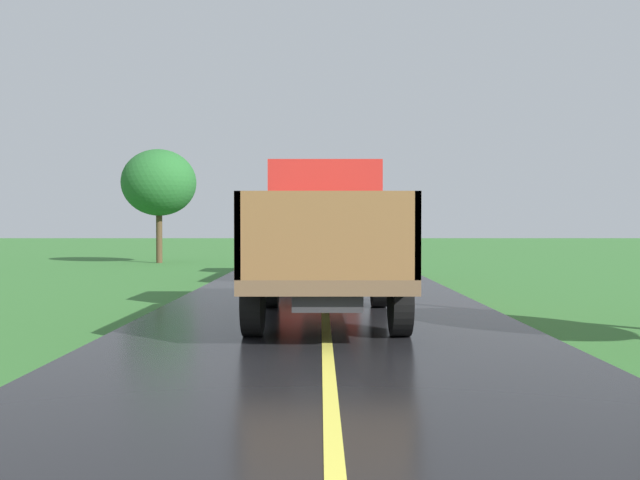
{
  "coord_description": "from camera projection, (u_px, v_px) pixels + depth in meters",
  "views": [
    {
      "loc": [
        -0.09,
        0.1,
        1.63
      ],
      "look_at": [
        -0.07,
        12.06,
        1.4
      ],
      "focal_mm": 36.62,
      "sensor_mm": 36.0,
      "label": 1
    }
  ],
  "objects": [
    {
      "name": "banana_truck_near",
      "position": [
        326.0,
        237.0,
        11.74
      ],
      "size": [
        2.38,
        5.82,
        2.8
      ],
      "color": "#2D2D30",
      "rests_on": "road_surface"
    },
    {
      "name": "banana_truck_far",
      "position": [
        316.0,
        233.0,
        21.32
      ],
      "size": [
        2.38,
        5.81,
        2.8
      ],
      "color": "#2D2D30",
      "rests_on": "road_surface"
    },
    {
      "name": "roadside_tree_mid_right",
      "position": [
        158.0,
        183.0,
        29.96
      ],
      "size": [
        3.4,
        3.4,
        5.23
      ],
      "color": "#4C3823",
      "rests_on": "ground"
    }
  ]
}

